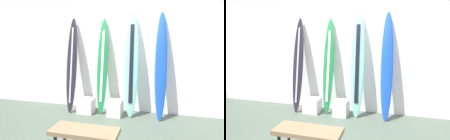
{
  "view_description": "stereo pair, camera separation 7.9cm",
  "coord_description": "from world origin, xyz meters",
  "views": [
    {
      "loc": [
        0.74,
        -3.0,
        1.65
      ],
      "look_at": [
        -0.25,
        0.95,
        0.98
      ],
      "focal_mm": 30.45,
      "sensor_mm": 36.0,
      "label": 1
    },
    {
      "loc": [
        0.82,
        -2.98,
        1.65
      ],
      "look_at": [
        -0.25,
        0.95,
        0.98
      ],
      "focal_mm": 30.45,
      "sensor_mm": 36.0,
      "label": 2
    }
  ],
  "objects": [
    {
      "name": "surfboard_cobalt",
      "position": [
        0.78,
        0.95,
        1.09
      ],
      "size": [
        0.26,
        0.48,
        2.21
      ],
      "color": "blue",
      "rests_on": "ground"
    },
    {
      "name": "surfboard_charcoal",
      "position": [
        -1.19,
        0.93,
        1.05
      ],
      "size": [
        0.27,
        0.5,
        2.13
      ],
      "color": "#231F2C",
      "rests_on": "ground"
    },
    {
      "name": "display_block_left",
      "position": [
        -0.15,
        0.82,
        0.17
      ],
      "size": [
        0.31,
        0.31,
        0.34
      ],
      "color": "silver",
      "rests_on": "ground"
    },
    {
      "name": "ground",
      "position": [
        0.0,
        0.0,
        -0.02
      ],
      "size": [
        8.0,
        8.0,
        0.04
      ],
      "primitive_type": "cube",
      "color": "#4A5649"
    },
    {
      "name": "surfboard_emerald",
      "position": [
        -0.48,
        0.98,
        1.04
      ],
      "size": [
        0.25,
        0.4,
        2.11
      ],
      "color": "#1C793D",
      "rests_on": "ground"
    },
    {
      "name": "display_block_center",
      "position": [
        -0.83,
        0.85,
        0.16
      ],
      "size": [
        0.35,
        0.35,
        0.32
      ],
      "color": "white",
      "rests_on": "ground"
    },
    {
      "name": "wall_back",
      "position": [
        0.0,
        1.3,
        1.4
      ],
      "size": [
        7.2,
        0.2,
        2.8
      ],
      "primitive_type": "cube",
      "color": "white",
      "rests_on": "ground"
    },
    {
      "name": "bench",
      "position": [
        -0.17,
        -0.84,
        0.42
      ],
      "size": [
        0.9,
        0.35,
        0.48
      ],
      "color": "#84684B",
      "rests_on": "ground"
    },
    {
      "name": "surfboard_seafoam",
      "position": [
        0.18,
        0.95,
        1.12
      ],
      "size": [
        0.31,
        0.43,
        2.27
      ],
      "color": "#7CC5B3",
      "rests_on": "ground"
    }
  ]
}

